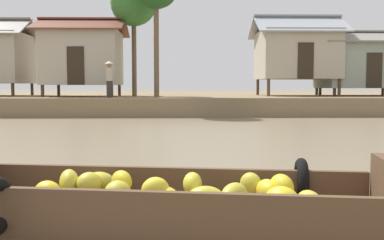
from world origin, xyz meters
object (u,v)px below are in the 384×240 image
at_px(stilt_house_mid_right, 297,54).
at_px(vendor_person, 109,77).
at_px(palm_tree_far, 134,4).
at_px(banana_boat, 167,196).
at_px(stilt_house_mid_left, 83,57).
at_px(stilt_house_right, 361,64).

xyz_separation_m(stilt_house_mid_right, vendor_person, (-9.49, -3.73, -1.31)).
bearing_deg(palm_tree_far, banana_boat, -83.63).
distance_m(stilt_house_mid_left, stilt_house_mid_right, 11.27).
height_order(stilt_house_right, palm_tree_far, palm_tree_far).
bearing_deg(vendor_person, stilt_house_right, 16.56).
bearing_deg(stilt_house_mid_left, stilt_house_right, 4.93).
xyz_separation_m(stilt_house_mid_right, stilt_house_right, (3.59, 0.16, -0.52)).
bearing_deg(palm_tree_far, vendor_person, -106.69).
distance_m(palm_tree_far, vendor_person, 4.79).
bearing_deg(banana_boat, stilt_house_mid_right, 71.87).
height_order(stilt_house_mid_right, palm_tree_far, palm_tree_far).
xyz_separation_m(banana_boat, vendor_person, (-2.97, 16.18, 1.46)).
height_order(banana_boat, vendor_person, vendor_person).
bearing_deg(stilt_house_right, stilt_house_mid_right, -177.46).
bearing_deg(palm_tree_far, stilt_house_mid_left, -175.08).
distance_m(banana_boat, vendor_person, 16.51).
bearing_deg(banana_boat, palm_tree_far, 96.37).
bearing_deg(stilt_house_mid_left, banana_boat, -75.98).
bearing_deg(stilt_house_right, palm_tree_far, -175.07).
height_order(banana_boat, palm_tree_far, palm_tree_far).
bearing_deg(palm_tree_far, stilt_house_mid_right, 5.92).
relative_size(banana_boat, stilt_house_mid_right, 1.16).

